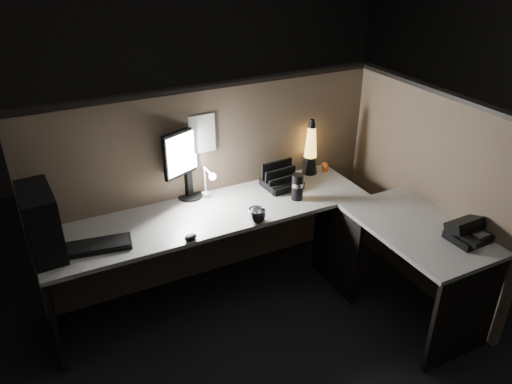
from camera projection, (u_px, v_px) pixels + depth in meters
name	position (u px, v px, depth m)	size (l,w,h in m)	color
floor	(270.00, 339.00, 3.39)	(6.00, 6.00, 0.00)	black
room_shell	(274.00, 111.00, 2.63)	(6.00, 6.00, 6.00)	silver
partition_back	(213.00, 186.00, 3.77)	(2.66, 0.06, 1.50)	brown
partition_right	(425.00, 194.00, 3.64)	(0.06, 1.66, 1.50)	brown
desk	(276.00, 243.00, 3.39)	(2.60, 1.60, 0.73)	#A5A49C
pc_tower	(41.00, 223.00, 2.93)	(0.18, 0.40, 0.42)	black
monitor	(187.00, 156.00, 3.52)	(0.39, 0.20, 0.53)	black
keyboard	(89.00, 247.00, 3.06)	(0.51, 0.17, 0.02)	black
mouse	(191.00, 237.00, 3.15)	(0.09, 0.06, 0.03)	black
clip_lamp	(209.00, 183.00, 3.53)	(0.05, 0.20, 0.26)	silver
organizer	(281.00, 181.00, 3.79)	(0.28, 0.25, 0.20)	black
lava_lamp	(310.00, 151.00, 3.92)	(0.12, 0.12, 0.45)	black
travel_mug	(297.00, 187.00, 3.58)	(0.09, 0.09, 0.20)	black
steel_mug	(257.00, 216.00, 3.32)	(0.12, 0.12, 0.10)	#B9B9C1
figurine	(325.00, 166.00, 4.01)	(0.06, 0.06, 0.06)	orange
pinned_paper	(202.00, 134.00, 3.50)	(0.20, 0.00, 0.28)	white
desk_phone	(467.00, 232.00, 3.14)	(0.24, 0.25, 0.14)	black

